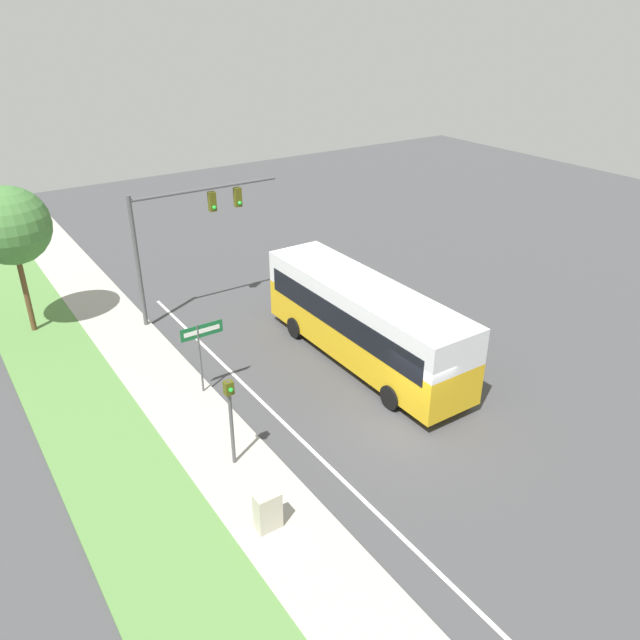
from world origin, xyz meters
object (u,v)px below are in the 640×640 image
(street_sign, at_px, (201,343))
(signal_gantry, at_px, (182,225))
(utility_cabinet, at_px, (268,511))
(bus, at_px, (364,318))
(pedestrian_signal, at_px, (230,410))

(street_sign, bearing_deg, signal_gantry, 70.99)
(utility_cabinet, bearing_deg, bus, 37.23)
(bus, xyz_separation_m, street_sign, (-6.52, 1.44, 0.17))
(bus, xyz_separation_m, pedestrian_signal, (-7.53, -3.01, 0.14))
(signal_gantry, xyz_separation_m, street_sign, (-2.30, -6.68, -2.32))
(signal_gantry, relative_size, utility_cabinet, 6.04)
(bus, bearing_deg, street_sign, 167.58)
(bus, bearing_deg, utility_cabinet, -142.77)
(bus, bearing_deg, signal_gantry, 117.47)
(signal_gantry, bearing_deg, utility_cabinet, -104.98)
(street_sign, bearing_deg, utility_cabinet, -101.27)
(bus, relative_size, street_sign, 3.61)
(signal_gantry, bearing_deg, street_sign, -109.01)
(signal_gantry, xyz_separation_m, pedestrian_signal, (-3.32, -11.12, -2.35))
(bus, height_order, utility_cabinet, bus)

